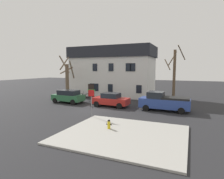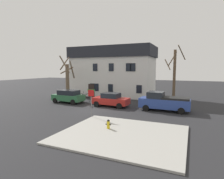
% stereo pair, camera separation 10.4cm
% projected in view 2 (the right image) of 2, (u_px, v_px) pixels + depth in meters
% --- Properties ---
extents(ground_plane, '(120.00, 120.00, 0.00)m').
position_uv_depth(ground_plane, '(93.00, 110.00, 20.59)').
color(ground_plane, '#262628').
extents(sidewalk_slab, '(8.38, 7.22, 0.12)m').
position_uv_depth(sidewalk_slab, '(122.00, 134.00, 12.88)').
color(sidewalk_slab, '#A8A59E').
rests_on(sidewalk_slab, ground_plane).
extents(building_main, '(14.10, 6.69, 8.21)m').
position_uv_depth(building_main, '(113.00, 71.00, 31.97)').
color(building_main, white).
rests_on(building_main, ground_plane).
extents(tree_bare_near, '(2.58, 2.47, 6.57)m').
position_uv_depth(tree_bare_near, '(67.00, 78.00, 29.05)').
color(tree_bare_near, brown).
rests_on(tree_bare_near, ground_plane).
extents(tree_bare_mid, '(2.62, 2.16, 7.46)m').
position_uv_depth(tree_bare_mid, '(174.00, 75.00, 23.97)').
color(tree_bare_mid, brown).
rests_on(tree_bare_mid, ground_plane).
extents(car_green_wagon, '(4.34, 2.20, 1.72)m').
position_uv_depth(car_green_wagon, '(68.00, 96.00, 25.08)').
color(car_green_wagon, '#2D6B42').
rests_on(car_green_wagon, ground_plane).
extents(car_red_sedan, '(4.45, 2.22, 1.65)m').
position_uv_depth(car_red_sedan, '(111.00, 100.00, 22.62)').
color(car_red_sedan, '#AD231E').
rests_on(car_red_sedan, ground_plane).
extents(pickup_truck_blue, '(5.35, 2.28, 2.04)m').
position_uv_depth(pickup_truck_blue, '(164.00, 102.00, 20.30)').
color(pickup_truck_blue, '#2D4799').
rests_on(pickup_truck_blue, ground_plane).
extents(fire_hydrant, '(0.42, 0.22, 0.69)m').
position_uv_depth(fire_hydrant, '(108.00, 124.00, 13.87)').
color(fire_hydrant, gold).
rests_on(fire_hydrant, sidewalk_slab).
extents(street_sign_pole, '(0.76, 0.07, 2.67)m').
position_uv_depth(street_sign_pole, '(91.00, 98.00, 17.32)').
color(street_sign_pole, slate).
rests_on(street_sign_pole, ground_plane).
extents(bicycle_leaning, '(1.73, 0.37, 1.03)m').
position_uv_depth(bicycle_leaning, '(85.00, 96.00, 29.39)').
color(bicycle_leaning, black).
rests_on(bicycle_leaning, ground_plane).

